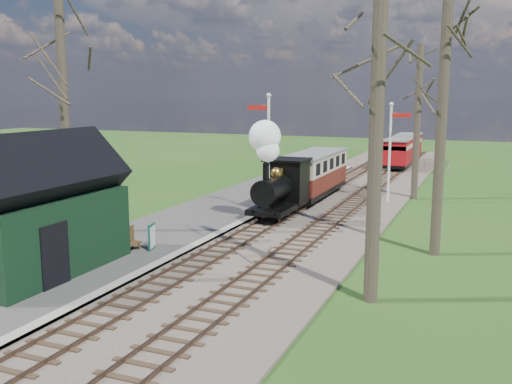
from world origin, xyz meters
TOP-DOWN VIEW (x-y plane):
  - ground at (0.00, 0.00)m, footprint 140.00×140.00m
  - distant_hills at (1.40, 64.38)m, footprint 114.40×48.00m
  - ballast_bed at (1.30, 22.00)m, footprint 8.00×60.00m
  - track_near at (0.00, 22.00)m, footprint 1.60×60.00m
  - track_far at (2.60, 22.00)m, footprint 1.60×60.00m
  - platform at (-3.50, 14.00)m, footprint 5.00×44.00m
  - coping_strip at (-1.20, 14.00)m, footprint 0.40×44.00m
  - station_shed at (-4.30, 4.00)m, footprint 3.25×6.30m
  - semaphore_near at (-0.77, 16.00)m, footprint 1.22×0.24m
  - semaphore_far at (4.37, 22.00)m, footprint 1.22×0.24m
  - bare_trees at (1.33, 10.10)m, footprint 15.51×22.39m
  - fence_line at (0.30, 36.00)m, footprint 12.60×0.08m
  - locomotive at (-0.01, 15.51)m, footprint 1.92×4.47m
  - coach at (0.00, 21.57)m, footprint 2.24×7.67m
  - red_carriage_a at (2.60, 36.83)m, footprint 1.96×4.86m
  - red_carriage_b at (2.60, 42.33)m, footprint 1.96×4.86m
  - sign_board at (-2.37, 7.83)m, footprint 0.27×0.68m
  - bench at (-3.23, 7.01)m, footprint 0.69×1.64m
  - person at (-3.23, 4.14)m, footprint 0.41×0.52m

SIDE VIEW (x-z plane):
  - distant_hills at x=1.40m, z-range -27.22..-5.20m
  - ground at x=0.00m, z-range 0.00..0.00m
  - ballast_bed at x=1.30m, z-range 0.00..0.10m
  - track_near at x=0.00m, z-range 0.02..0.17m
  - track_far at x=2.60m, z-range 0.02..0.17m
  - platform at x=-3.50m, z-range 0.00..0.20m
  - coping_strip at x=-1.20m, z-range 0.00..0.21m
  - fence_line at x=0.30m, z-range 0.05..1.05m
  - bench at x=-3.23m, z-range 0.17..1.08m
  - sign_board at x=-2.37m, z-range 0.20..1.21m
  - person at x=-3.23m, z-range 0.20..1.47m
  - red_carriage_a at x=2.60m, z-range 0.40..2.47m
  - red_carriage_b at x=2.60m, z-range 0.40..2.47m
  - coach at x=0.00m, z-range 0.43..2.78m
  - locomotive at x=-0.01m, z-range -0.20..4.59m
  - station_shed at x=-4.30m, z-range -0.12..4.66m
  - semaphore_far at x=4.37m, z-range 0.49..6.21m
  - semaphore_near at x=-0.77m, z-range 0.51..6.73m
  - bare_trees at x=1.33m, z-range -0.79..11.21m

